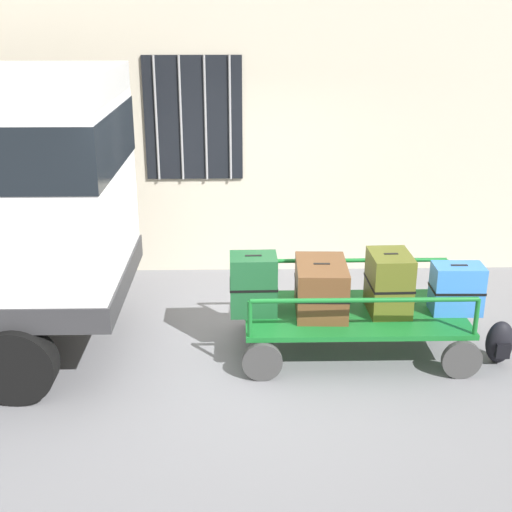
{
  "coord_description": "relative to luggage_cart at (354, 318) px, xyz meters",
  "views": [
    {
      "loc": [
        -0.07,
        -6.0,
        3.28
      ],
      "look_at": [
        0.07,
        0.11,
        1.03
      ],
      "focal_mm": 47.45,
      "sensor_mm": 36.0,
      "label": 1
    }
  ],
  "objects": [
    {
      "name": "luggage_cart",
      "position": [
        0.0,
        0.0,
        0.0
      ],
      "size": [
        2.24,
        1.21,
        0.43
      ],
      "color": "#146023",
      "rests_on": "ground"
    },
    {
      "name": "building_wall",
      "position": [
        -1.05,
        2.42,
        2.14
      ],
      "size": [
        12.0,
        0.38,
        5.0
      ],
      "color": "#BCB29E",
      "rests_on": "ground"
    },
    {
      "name": "backpack",
      "position": [
        1.39,
        -0.29,
        -0.14
      ],
      "size": [
        0.27,
        0.22,
        0.44
      ],
      "color": "black",
      "rests_on": "ground"
    },
    {
      "name": "suitcase_center_bottom",
      "position": [
        0.33,
        0.02,
        0.37
      ],
      "size": [
        0.41,
        0.53,
        0.61
      ],
      "color": "#4C5119",
      "rests_on": "luggage_cart"
    },
    {
      "name": "ground_plane",
      "position": [
        -1.05,
        -0.11,
        -0.36
      ],
      "size": [
        40.0,
        40.0,
        0.0
      ],
      "primitive_type": "plane",
      "color": "slate"
    },
    {
      "name": "suitcase_midright_bottom",
      "position": [
        1.0,
        -0.02,
        0.32
      ],
      "size": [
        0.5,
        0.32,
        0.5
      ],
      "color": "#3372C6",
      "rests_on": "luggage_cart"
    },
    {
      "name": "suitcase_left_bottom",
      "position": [
        -1.0,
        0.02,
        0.37
      ],
      "size": [
        0.47,
        0.37,
        0.6
      ],
      "color": "#194C28",
      "rests_on": "luggage_cart"
    },
    {
      "name": "suitcase_midleft_bottom",
      "position": [
        -0.33,
        0.03,
        0.32
      ],
      "size": [
        0.53,
        0.75,
        0.51
      ],
      "color": "brown",
      "rests_on": "luggage_cart"
    },
    {
      "name": "cart_railing",
      "position": [
        -0.0,
        -0.0,
        0.38
      ],
      "size": [
        2.13,
        1.07,
        0.37
      ],
      "color": "#146023",
      "rests_on": "luggage_cart"
    }
  ]
}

